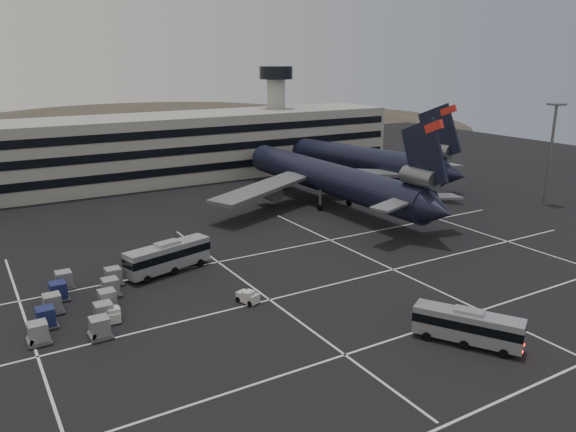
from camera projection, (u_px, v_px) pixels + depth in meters
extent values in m
plane|color=black|center=(335.00, 301.00, 62.13)|extent=(260.00, 260.00, 0.00)
cube|color=silver|center=(498.00, 402.00, 43.98)|extent=(90.00, 0.25, 0.01)
cube|color=silver|center=(395.00, 338.00, 53.88)|extent=(90.00, 0.25, 0.01)
cube|color=silver|center=(315.00, 289.00, 65.43)|extent=(90.00, 0.25, 0.01)
cube|color=silver|center=(258.00, 254.00, 76.98)|extent=(90.00, 0.25, 0.01)
cube|color=silver|center=(34.00, 347.00, 52.23)|extent=(0.25, 55.00, 0.01)
cube|color=silver|center=(261.00, 294.00, 64.11)|extent=(0.25, 55.00, 0.01)
cube|color=silver|center=(383.00, 265.00, 73.02)|extent=(0.25, 55.00, 0.01)
cube|color=silver|center=(496.00, 238.00, 83.91)|extent=(0.25, 55.00, 0.01)
cube|color=gray|center=(139.00, 150.00, 119.62)|extent=(120.00, 18.00, 14.00)
cube|color=black|center=(153.00, 173.00, 113.11)|extent=(118.00, 0.20, 1.60)
cube|color=black|center=(152.00, 154.00, 112.02)|extent=(118.00, 0.20, 1.60)
cube|color=black|center=(151.00, 135.00, 111.01)|extent=(118.00, 0.20, 1.60)
cylinder|color=gray|center=(276.00, 121.00, 137.51)|extent=(4.40, 4.40, 22.00)
cylinder|color=black|center=(276.00, 73.00, 134.38)|extent=(8.00, 8.00, 3.00)
ellipsoid|color=#38332B|center=(145.00, 161.00, 220.91)|extent=(252.00, 180.00, 44.00)
ellipsoid|color=#38332B|center=(314.00, 136.00, 259.29)|extent=(168.00, 120.00, 24.00)
cylinder|color=slate|center=(550.00, 156.00, 100.77)|extent=(0.50, 0.50, 18.00)
cube|color=slate|center=(557.00, 104.00, 98.29)|extent=(2.40, 2.40, 0.35)
cylinder|color=black|center=(329.00, 178.00, 100.65)|extent=(6.15, 48.06, 5.60)
cone|color=black|center=(259.00, 157.00, 122.11)|extent=(5.65, 4.56, 5.60)
cone|color=black|center=(439.00, 211.00, 78.94)|extent=(5.10, 5.06, 5.04)
cube|color=black|center=(424.00, 155.00, 79.79)|extent=(0.61, 9.48, 10.97)
cube|color=red|center=(434.00, 127.00, 77.41)|extent=(0.59, 3.24, 2.24)
cylinder|color=#595B60|center=(420.00, 177.00, 81.10)|extent=(2.77, 6.03, 2.70)
cube|color=slate|center=(395.00, 204.00, 80.34)|extent=(8.02, 4.77, 0.87)
cube|color=slate|center=(437.00, 197.00, 84.58)|extent=(7.99, 4.61, 0.87)
cube|color=slate|center=(263.00, 188.00, 96.20)|extent=(22.42, 13.55, 1.75)
cylinder|color=#595B60|center=(269.00, 192.00, 100.63)|extent=(2.76, 5.53, 2.70)
cube|color=slate|center=(375.00, 173.00, 108.81)|extent=(22.49, 13.13, 1.75)
cylinder|color=#595B60|center=(353.00, 181.00, 110.22)|extent=(2.76, 5.53, 2.70)
cylinder|color=slate|center=(284.00, 179.00, 114.05)|extent=(0.44, 0.44, 3.00)
cylinder|color=black|center=(284.00, 187.00, 114.50)|extent=(0.51, 1.11, 1.10)
cylinder|color=slate|center=(320.00, 199.00, 98.21)|extent=(0.44, 0.44, 3.00)
cylinder|color=black|center=(320.00, 208.00, 98.66)|extent=(0.51, 1.11, 1.10)
cylinder|color=slate|center=(349.00, 194.00, 101.44)|extent=(0.44, 0.44, 3.00)
cylinder|color=black|center=(349.00, 203.00, 101.89)|extent=(0.51, 1.11, 1.10)
cylinder|color=black|center=(344.00, 157.00, 121.59)|extent=(15.84, 48.08, 5.60)
cone|color=black|center=(265.00, 144.00, 139.89)|extent=(6.44, 5.60, 5.60)
cone|color=black|center=(453.00, 175.00, 103.08)|extent=(6.00, 5.97, 5.04)
cube|color=black|center=(439.00, 133.00, 103.51)|extent=(2.54, 9.36, 10.97)
cube|color=red|center=(448.00, 110.00, 101.32)|extent=(1.24, 3.27, 2.24)
cylinder|color=#595B60|center=(436.00, 150.00, 104.76)|extent=(3.93, 6.44, 2.70)
cube|color=slate|center=(419.00, 171.00, 103.28)|extent=(8.16, 6.02, 0.87)
cube|color=slate|center=(444.00, 166.00, 108.84)|extent=(7.53, 3.26, 0.87)
cylinder|color=slate|center=(344.00, 171.00, 122.41)|extent=(0.44, 0.44, 3.00)
cylinder|color=black|center=(343.00, 178.00, 122.86)|extent=(0.73, 1.18, 1.10)
cube|color=#989B9F|center=(468.00, 326.00, 52.38)|extent=(7.06, 9.65, 2.70)
cube|color=black|center=(468.00, 323.00, 52.29)|extent=(7.14, 9.73, 0.86)
cube|color=#989B9F|center=(469.00, 311.00, 51.97)|extent=(2.63, 3.06, 0.32)
cylinder|color=black|center=(504.00, 354.00, 50.25)|extent=(0.69, 0.89, 0.87)
cylinder|color=black|center=(507.00, 343.00, 52.16)|extent=(0.69, 0.89, 0.87)
cylinder|color=black|center=(464.00, 345.00, 51.81)|extent=(0.69, 0.89, 0.87)
cylinder|color=black|center=(469.00, 335.00, 53.72)|extent=(0.69, 0.89, 0.87)
cylinder|color=black|center=(427.00, 337.00, 53.36)|extent=(0.69, 0.89, 0.87)
cylinder|color=black|center=(432.00, 327.00, 55.28)|extent=(0.69, 0.89, 0.87)
cube|color=#FF0C05|center=(523.00, 352.00, 49.81)|extent=(0.23, 0.18, 0.20)
cube|color=#FF0C05|center=(524.00, 345.00, 51.04)|extent=(0.23, 0.18, 0.20)
cube|color=#989B9F|center=(168.00, 256.00, 70.00)|extent=(11.55, 5.40, 3.07)
cube|color=black|center=(168.00, 254.00, 69.90)|extent=(11.62, 5.48, 0.97)
cube|color=#989B9F|center=(167.00, 243.00, 69.53)|extent=(3.39, 2.38, 0.36)
cylinder|color=black|center=(200.00, 263.00, 72.32)|extent=(1.03, 0.57, 0.98)
cylinder|color=black|center=(188.00, 258.00, 74.03)|extent=(1.03, 0.57, 0.98)
cylinder|color=black|center=(175.00, 271.00, 69.58)|extent=(1.03, 0.57, 0.98)
cylinder|color=black|center=(163.00, 266.00, 71.29)|extent=(1.03, 0.57, 0.98)
cylinder|color=black|center=(147.00, 280.00, 66.85)|extent=(1.03, 0.57, 0.98)
cylinder|color=black|center=(136.00, 274.00, 68.56)|extent=(1.03, 0.57, 0.98)
cube|color=beige|center=(112.00, 315.00, 57.43)|extent=(1.52, 2.57, 1.01)
cube|color=beige|center=(113.00, 311.00, 56.76)|extent=(1.31, 1.10, 0.56)
cylinder|color=black|center=(108.00, 322.00, 56.47)|extent=(0.29, 0.65, 0.63)
cylinder|color=black|center=(121.00, 320.00, 57.01)|extent=(0.29, 0.65, 0.63)
cylinder|color=black|center=(105.00, 315.00, 58.02)|extent=(0.29, 0.65, 0.63)
cylinder|color=black|center=(117.00, 313.00, 58.56)|extent=(0.29, 0.65, 0.63)
cube|color=beige|center=(248.00, 297.00, 61.67)|extent=(2.10, 2.76, 1.00)
cube|color=beige|center=(251.00, 293.00, 61.16)|extent=(1.49, 1.36, 0.56)
cylinder|color=black|center=(250.00, 304.00, 60.76)|extent=(0.45, 0.67, 0.62)
cylinder|color=black|center=(258.00, 300.00, 61.68)|extent=(0.45, 0.67, 0.62)
cylinder|color=black|center=(238.00, 299.00, 61.83)|extent=(0.45, 0.67, 0.62)
cylinder|color=black|center=(246.00, 296.00, 62.75)|extent=(0.45, 0.67, 0.62)
cube|color=#2D2D30|center=(39.00, 341.00, 53.04)|extent=(2.81, 3.01, 0.20)
cylinder|color=black|center=(39.00, 342.00, 53.05)|extent=(0.11, 0.22, 0.22)
cube|color=#909398|center=(38.00, 332.00, 52.77)|extent=(2.20, 2.20, 1.78)
cube|color=#2D2D30|center=(100.00, 336.00, 54.08)|extent=(2.81, 3.01, 0.20)
cylinder|color=black|center=(101.00, 336.00, 54.10)|extent=(0.11, 0.22, 0.22)
cube|color=#909398|center=(100.00, 326.00, 53.81)|extent=(2.20, 2.20, 1.78)
cube|color=#2D2D30|center=(47.00, 325.00, 56.18)|extent=(2.81, 3.01, 0.20)
cylinder|color=black|center=(47.00, 326.00, 56.20)|extent=(0.11, 0.22, 0.22)
cube|color=#161E4F|center=(45.00, 316.00, 55.91)|extent=(2.20, 2.20, 1.78)
cube|color=#2D2D30|center=(104.00, 320.00, 57.23)|extent=(2.81, 3.01, 0.20)
cylinder|color=black|center=(104.00, 321.00, 57.25)|extent=(0.11, 0.22, 0.22)
cube|color=#909398|center=(104.00, 311.00, 56.96)|extent=(2.20, 2.20, 1.78)
cube|color=#2D2D30|center=(53.00, 311.00, 59.33)|extent=(2.81, 3.01, 0.20)
cylinder|color=black|center=(53.00, 312.00, 59.34)|extent=(0.11, 0.22, 0.22)
cube|color=#909398|center=(52.00, 302.00, 59.06)|extent=(2.20, 2.20, 1.78)
cube|color=#2D2D30|center=(108.00, 307.00, 60.38)|extent=(2.81, 3.01, 0.20)
cylinder|color=black|center=(108.00, 307.00, 60.39)|extent=(0.11, 0.22, 0.22)
cube|color=#909398|center=(107.00, 298.00, 60.11)|extent=(2.20, 2.20, 1.78)
cube|color=#2D2D30|center=(59.00, 298.00, 62.47)|extent=(2.81, 3.01, 0.20)
cylinder|color=black|center=(59.00, 299.00, 62.49)|extent=(0.11, 0.22, 0.22)
cube|color=#161E4F|center=(58.00, 290.00, 62.20)|extent=(2.20, 2.20, 1.78)
cube|color=#2D2D30|center=(111.00, 294.00, 63.52)|extent=(2.81, 3.01, 0.20)
cylinder|color=black|center=(111.00, 295.00, 63.54)|extent=(0.11, 0.22, 0.22)
cube|color=#909398|center=(110.00, 286.00, 63.25)|extent=(2.20, 2.20, 1.78)
cube|color=#2D2D30|center=(65.00, 287.00, 65.62)|extent=(2.81, 3.01, 0.20)
cylinder|color=black|center=(65.00, 287.00, 65.64)|extent=(0.11, 0.22, 0.22)
cube|color=#909398|center=(64.00, 279.00, 65.35)|extent=(2.20, 2.20, 1.78)
cube|color=#2D2D30|center=(114.00, 283.00, 66.67)|extent=(2.81, 3.01, 0.20)
cylinder|color=black|center=(114.00, 284.00, 66.68)|extent=(0.11, 0.22, 0.22)
cube|color=#909398|center=(113.00, 275.00, 66.40)|extent=(2.20, 2.20, 1.78)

